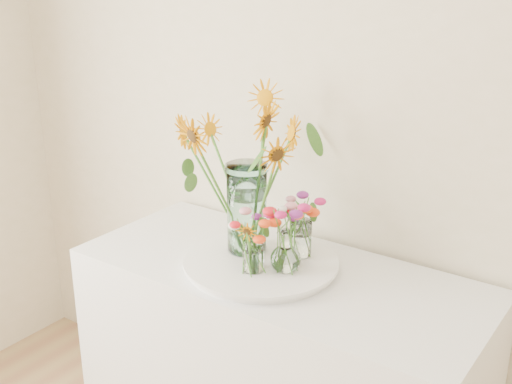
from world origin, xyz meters
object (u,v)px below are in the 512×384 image
Objects in this scene: small_vase_a at (253,255)px; small_vase_c at (300,239)px; mason_jar at (247,208)px; tray at (261,264)px; small_vase_b at (286,251)px; counter at (278,382)px.

small_vase_a is 0.20m from small_vase_c.
mason_jar is 2.66× the size of small_vase_a.
mason_jar is 2.41× the size of small_vase_c.
small_vase_a reaches higher than tray.
counter is at bearing 141.36° from small_vase_b.
tray is 1.57× the size of mason_jar.
mason_jar reaches higher than small_vase_a.
mason_jar is (-0.09, 0.04, 0.17)m from tray.
counter is 9.78× the size of small_vase_b.
tray is 4.19× the size of small_vase_a.
small_vase_a is 0.11m from small_vase_b.
mason_jar is 0.19m from small_vase_a.
counter is 0.55m from small_vase_c.
tray is 0.14m from small_vase_b.
counter is at bearing 72.42° from small_vase_a.
counter is 0.65m from mason_jar.
small_vase_a is (0.11, -0.12, -0.10)m from mason_jar.
small_vase_c is at bearing 69.18° from counter.
small_vase_b is at bearing -15.43° from mason_jar.
mason_jar is 0.22m from small_vase_b.
small_vase_c is (0.06, 0.19, 0.01)m from small_vase_a.
mason_jar is at bearing 174.63° from counter.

